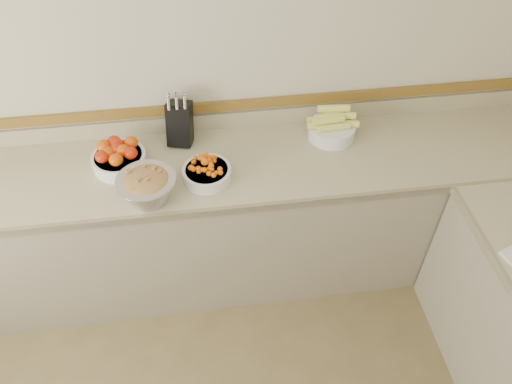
{
  "coord_description": "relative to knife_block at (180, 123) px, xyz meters",
  "views": [
    {
      "loc": [
        0.13,
        -0.29,
        2.68
      ],
      "look_at": [
        0.35,
        1.35,
        1.0
      ],
      "focal_mm": 35.0,
      "sensor_mm": 36.0,
      "label": 1
    }
  ],
  "objects": [
    {
      "name": "back_wall",
      "position": [
        -0.01,
        0.1,
        0.27
      ],
      "size": [
        4.0,
        0.0,
        4.0
      ],
      "primitive_type": "plane",
      "rotation": [
        1.57,
        0.0,
        0.0
      ],
      "color": "beige",
      "rests_on": "ground_plane"
    },
    {
      "name": "counter_back",
      "position": [
        -0.01,
        -0.22,
        -0.57
      ],
      "size": [
        4.0,
        0.65,
        1.08
      ],
      "color": "tan",
      "rests_on": "ground_plane"
    },
    {
      "name": "knife_block",
      "position": [
        0.0,
        0.0,
        0.0
      ],
      "size": [
        0.16,
        0.18,
        0.31
      ],
      "color": "black",
      "rests_on": "counter_back"
    },
    {
      "name": "tomato_bowl",
      "position": [
        -0.33,
        -0.16,
        -0.06
      ],
      "size": [
        0.28,
        0.28,
        0.14
      ],
      "color": "white",
      "rests_on": "counter_back"
    },
    {
      "name": "cherry_tomato_bowl",
      "position": [
        0.12,
        -0.32,
        -0.08
      ],
      "size": [
        0.25,
        0.25,
        0.14
      ],
      "color": "white",
      "rests_on": "counter_back"
    },
    {
      "name": "corn_bowl",
      "position": [
        0.83,
        -0.07,
        -0.06
      ],
      "size": [
        0.29,
        0.26,
        0.19
      ],
      "color": "white",
      "rests_on": "counter_back"
    },
    {
      "name": "rhubarb_bowl",
      "position": [
        -0.17,
        -0.43,
        -0.04
      ],
      "size": [
        0.29,
        0.29,
        0.17
      ],
      "color": "#B2B2BA",
      "rests_on": "counter_back"
    }
  ]
}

